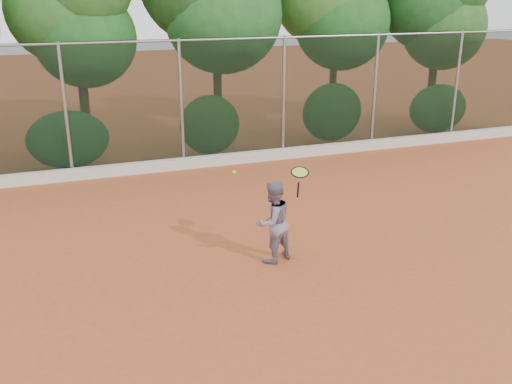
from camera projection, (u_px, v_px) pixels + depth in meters
name	position (u px, v px, depth m)	size (l,w,h in m)	color
ground	(276.00, 278.00, 9.84)	(80.00, 80.00, 0.00)	#AB5028
concrete_curb	(185.00, 163.00, 15.83)	(24.00, 0.20, 0.30)	beige
tennis_player	(273.00, 222.00, 10.24)	(0.74, 0.58, 1.52)	slate
chainlink_fence	(181.00, 101.00, 15.42)	(24.09, 0.09, 3.50)	black
foliage_backdrop	(143.00, 1.00, 16.15)	(23.70, 3.63, 7.55)	#432A1A
tennis_racket	(300.00, 174.00, 10.05)	(0.41, 0.40, 0.58)	black
tennis_ball_in_flight	(234.00, 172.00, 9.50)	(0.07, 0.07, 0.07)	#BAD831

